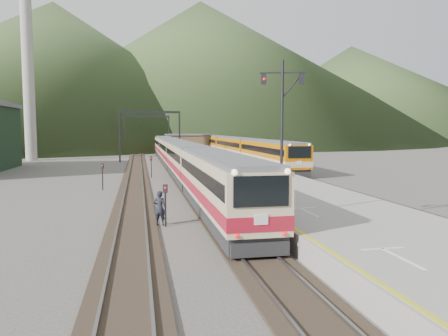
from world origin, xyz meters
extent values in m
plane|color=#47423D|center=(0.00, 0.00, 0.00)|extent=(400.00, 400.00, 0.00)
cube|color=black|center=(0.00, 40.00, 0.06)|extent=(2.60, 200.00, 0.12)
cube|color=slate|center=(-0.72, 40.00, 0.16)|extent=(0.10, 200.00, 0.14)
cube|color=slate|center=(0.72, 40.00, 0.16)|extent=(0.10, 200.00, 0.14)
cube|color=black|center=(-5.00, 40.00, 0.06)|extent=(2.60, 200.00, 0.12)
cube|color=slate|center=(-5.72, 40.00, 0.16)|extent=(0.10, 200.00, 0.14)
cube|color=slate|center=(-4.28, 40.00, 0.16)|extent=(0.10, 200.00, 0.14)
cube|color=black|center=(11.50, 40.00, 0.06)|extent=(2.60, 200.00, 0.12)
cube|color=slate|center=(10.78, 40.00, 0.16)|extent=(0.10, 200.00, 0.14)
cube|color=slate|center=(12.22, 40.00, 0.16)|extent=(0.10, 200.00, 0.14)
cube|color=gray|center=(5.60, 38.00, 0.50)|extent=(8.00, 100.00, 1.00)
cube|color=black|center=(-7.50, 55.00, 4.00)|extent=(0.25, 0.25, 8.00)
cube|color=black|center=(1.80, 55.00, 4.00)|extent=(0.25, 0.25, 8.00)
cube|color=black|center=(-2.85, 55.00, 7.80)|extent=(9.30, 0.22, 0.35)
cube|color=black|center=(-7.50, 80.00, 4.00)|extent=(0.25, 0.25, 8.00)
cube|color=black|center=(1.80, 80.00, 4.00)|extent=(0.25, 0.25, 8.00)
cube|color=black|center=(-2.85, 80.00, 7.80)|extent=(9.30, 0.22, 0.35)
cylinder|color=#9E998E|center=(-22.00, 62.00, 15.00)|extent=(1.80, 1.80, 30.00)
cube|color=brown|center=(5.60, 78.00, 2.40)|extent=(9.00, 4.00, 2.80)
cube|color=slate|center=(5.60, 78.00, 3.95)|extent=(9.40, 4.40, 0.30)
cone|color=#314521|center=(-40.00, 190.00, 30.00)|extent=(180.00, 180.00, 60.00)
cone|color=#314521|center=(30.00, 230.00, 37.50)|extent=(220.00, 220.00, 75.00)
cone|color=#314521|center=(110.00, 210.00, 25.00)|extent=(160.00, 160.00, 50.00)
cube|color=#C7B089|center=(0.00, 10.46, 1.87)|extent=(2.68, 18.02, 3.27)
cube|color=#C7B089|center=(0.00, 28.98, 1.87)|extent=(2.68, 18.02, 3.27)
cube|color=#C7B089|center=(0.00, 47.50, 1.87)|extent=(2.68, 18.02, 3.27)
cube|color=#C7B089|center=(0.00, 66.02, 1.87)|extent=(2.68, 18.02, 3.27)
cube|color=#AF6003|center=(11.50, 37.55, 2.03)|extent=(2.96, 19.88, 3.61)
cube|color=#AF6003|center=(11.50, 57.93, 2.03)|extent=(2.96, 19.88, 3.61)
cube|color=#AF6003|center=(11.50, 78.31, 2.03)|extent=(2.96, 19.88, 3.61)
cylinder|color=black|center=(2.24, 5.72, 4.74)|extent=(0.14, 0.14, 7.48)
cube|color=black|center=(2.24, 5.72, 7.88)|extent=(2.13, 0.70, 0.07)
cube|color=black|center=(1.38, 5.98, 7.58)|extent=(0.29, 0.24, 0.50)
cube|color=black|center=(3.10, 5.46, 7.58)|extent=(0.29, 0.24, 0.50)
cylinder|color=black|center=(-3.23, 8.59, 1.00)|extent=(0.10, 0.10, 2.00)
cube|color=black|center=(-3.23, 8.59, 2.05)|extent=(0.27, 0.23, 0.45)
cylinder|color=black|center=(-3.31, 32.55, 1.00)|extent=(0.10, 0.10, 2.00)
cube|color=black|center=(-3.31, 32.55, 2.05)|extent=(0.26, 0.22, 0.45)
cylinder|color=black|center=(-7.65, 23.54, 1.00)|extent=(0.10, 0.10, 2.00)
cube|color=black|center=(-7.65, 23.54, 2.05)|extent=(0.26, 0.22, 0.45)
imported|color=black|center=(-3.51, 9.00, 0.95)|extent=(0.81, 0.68, 1.89)
camera|label=1|loc=(-4.56, -14.50, 5.22)|focal=35.00mm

